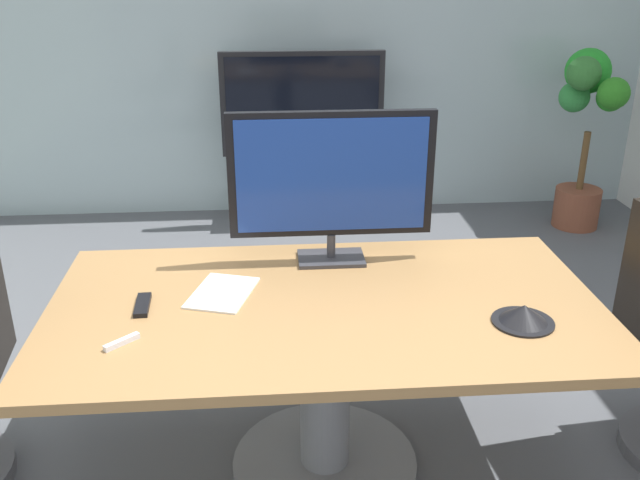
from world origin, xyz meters
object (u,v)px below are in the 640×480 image
at_px(conference_table, 325,346).
at_px(wall_display_unit, 303,167).
at_px(conference_phone, 524,315).
at_px(potted_plant, 586,121).
at_px(tv_monitor, 331,179).
at_px(remote_control, 143,305).

distance_m(conference_table, wall_display_unit, 2.80).
bearing_deg(conference_phone, potted_plant, 62.18).
height_order(tv_monitor, potted_plant, tv_monitor).
bearing_deg(conference_phone, remote_control, 170.63).
bearing_deg(remote_control, conference_phone, -12.23).
distance_m(tv_monitor, potted_plant, 3.05).
height_order(conference_table, potted_plant, potted_plant).
xyz_separation_m(wall_display_unit, remote_control, (-0.75, -2.78, 0.33)).
bearing_deg(conference_phone, tv_monitor, 136.35).
height_order(tv_monitor, remote_control, tv_monitor).
height_order(conference_table, tv_monitor, tv_monitor).
bearing_deg(wall_display_unit, remote_control, -105.05).
relative_size(wall_display_unit, potted_plant, 1.00).
bearing_deg(wall_display_unit, potted_plant, -5.80).
relative_size(conference_table, wall_display_unit, 1.58).
bearing_deg(conference_table, remote_control, 178.37).
bearing_deg(conference_phone, conference_table, 163.31).
height_order(conference_table, wall_display_unit, wall_display_unit).
relative_size(wall_display_unit, remote_control, 7.71).
height_order(wall_display_unit, remote_control, wall_display_unit).
distance_m(wall_display_unit, conference_phone, 3.09).
distance_m(tv_monitor, remote_control, 0.89).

